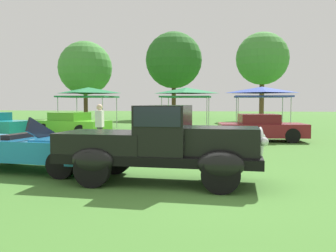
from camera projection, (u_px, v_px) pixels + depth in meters
name	position (u px, v px, depth m)	size (l,w,h in m)	color
ground_plane	(191.00, 187.00, 7.44)	(120.00, 120.00, 0.00)	#42752D
feature_pickup_truck	(160.00, 143.00, 7.78)	(4.55, 1.95, 1.70)	black
neighbor_convertible	(38.00, 148.00, 9.21)	(4.26, 2.14, 1.40)	#1E7AB7
show_car_lime	(71.00, 124.00, 18.78)	(4.27, 2.70, 1.22)	#60C62D
show_car_burgundy	(261.00, 128.00, 16.02)	(3.98, 2.12, 1.22)	maroon
spectator_near_truck	(100.00, 126.00, 12.93)	(0.28, 0.42, 1.69)	#383838
canopy_tent_left_field	(89.00, 92.00, 22.92)	(3.19, 3.19, 2.71)	#B7B7BC
canopy_tent_center_field	(186.00, 92.00, 23.26)	(3.13, 3.13, 2.71)	#B7B7BC
canopy_tent_right_field	(262.00, 91.00, 22.01)	(3.31, 3.31, 2.71)	#B7B7BC
treeline_far_left	(85.00, 68.00, 37.79)	(5.68, 5.68, 8.20)	#47331E
treeline_mid_left	(174.00, 60.00, 36.46)	(5.77, 5.77, 8.93)	#47331E
treeline_center	(262.00, 59.00, 33.21)	(4.90, 4.90, 8.27)	brown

